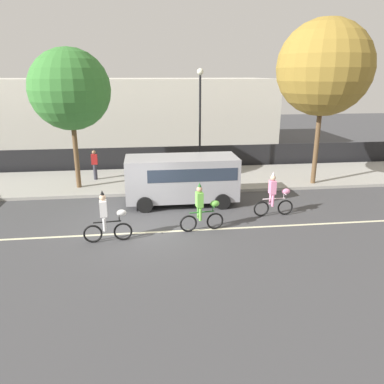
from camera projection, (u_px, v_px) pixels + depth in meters
name	position (u px, v px, depth m)	size (l,w,h in m)	color
ground_plane	(144.00, 228.00, 14.58)	(80.00, 80.00, 0.00)	#424244
road_centre_line	(144.00, 233.00, 14.11)	(36.00, 0.14, 0.01)	beige
sidewalk_curb	(144.00, 181.00, 20.70)	(60.00, 5.00, 0.15)	#9E9B93
fence_line	(143.00, 158.00, 23.26)	(40.00, 0.08, 1.40)	black
building_backdrop	(98.00, 113.00, 30.37)	(28.00, 8.00, 5.36)	beige
parade_cyclist_zebra	(108.00, 219.00, 13.14)	(1.72, 0.50, 1.92)	black
parade_cyclist_lime	(202.00, 210.00, 14.06)	(1.72, 0.51, 1.92)	black
parade_cyclist_pink	(274.00, 197.00, 15.57)	(1.72, 0.50, 1.92)	black
parked_van_grey	(183.00, 176.00, 16.96)	(5.00, 2.22, 2.18)	#99999E
street_lamp_post	(200.00, 107.00, 20.66)	(0.36, 0.36, 5.86)	black
street_tree_near_lamp	(324.00, 68.00, 18.24)	(4.64, 4.64, 8.17)	brown
street_tree_far_corner	(70.00, 90.00, 17.80)	(3.86, 3.86, 6.79)	brown
pedestrian_onlooker	(95.00, 164.00, 20.42)	(0.32, 0.20, 1.62)	#33333D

